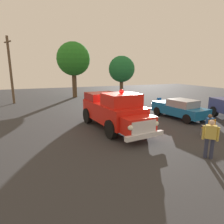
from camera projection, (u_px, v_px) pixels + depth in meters
name	position (u px, v px, depth m)	size (l,w,h in m)	color
ground_plane	(121.00, 129.00, 11.98)	(60.00, 60.00, 0.00)	#333335
vintage_fire_truck	(114.00, 110.00, 11.94)	(6.15, 2.88, 2.59)	black
classic_hot_rod	(179.00, 108.00, 14.74)	(4.59, 2.49, 1.46)	black
lawn_chair_near_truck	(210.00, 127.00, 10.53)	(0.53, 0.55, 1.02)	#B7BABF
lawn_chair_by_car	(125.00, 110.00, 15.04)	(0.54, 0.53, 1.02)	#B7BABF
lawn_chair_spare	(160.00, 102.00, 18.30)	(0.53, 0.54, 1.02)	#B7BABF
spectator_seated	(208.00, 124.00, 10.63)	(0.56, 0.41, 1.29)	#383842
spectator_standing	(210.00, 136.00, 7.93)	(0.54, 0.51, 1.68)	#2D334C
oak_tree_left	(73.00, 59.00, 24.81)	(4.30, 4.30, 7.15)	brown
oak_tree_right	(122.00, 69.00, 23.55)	(3.19, 3.19, 5.31)	brown
utility_pole	(10.00, 69.00, 20.36)	(1.59, 0.83, 7.05)	brown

